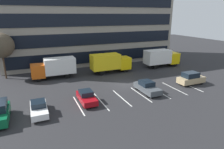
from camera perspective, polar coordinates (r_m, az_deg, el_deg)
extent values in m
plane|color=#262628|center=(29.91, 3.96, -2.80)|extent=(120.00, 120.00, 0.00)
cube|color=gray|center=(44.90, -6.68, 15.50)|extent=(35.99, 11.43, 18.00)
cube|color=black|center=(40.23, -3.94, 5.32)|extent=(34.55, 0.16, 2.30)
cube|color=black|center=(39.66, -4.05, 10.42)|extent=(34.55, 0.16, 2.30)
cube|color=black|center=(39.41, -4.16, 15.63)|extent=(34.55, 0.16, 2.30)
cube|color=black|center=(39.48, -4.28, 20.86)|extent=(34.55, 0.16, 2.30)
cube|color=silver|center=(23.39, -9.76, -8.90)|extent=(0.14, 5.40, 0.01)
cube|color=silver|center=(24.09, -3.23, -7.86)|extent=(0.14, 5.40, 0.01)
cube|color=silver|center=(25.09, 2.83, -6.80)|extent=(0.14, 5.40, 0.01)
cube|color=silver|center=(26.34, 8.34, -5.76)|extent=(0.14, 5.40, 0.01)
cube|color=silver|center=(27.83, 13.29, -4.78)|extent=(0.14, 5.40, 0.01)
cube|color=silver|center=(29.51, 17.70, -3.88)|extent=(0.14, 5.40, 0.01)
cube|color=silver|center=(31.34, 21.60, -3.06)|extent=(0.14, 5.40, 0.01)
cube|color=yellow|center=(42.40, 17.13, 4.66)|extent=(2.18, 2.38, 2.18)
cube|color=black|center=(43.00, 18.28, 5.32)|extent=(0.06, 2.00, 0.96)
cube|color=white|center=(40.04, 13.16, 5.08)|extent=(5.15, 2.48, 2.67)
cube|color=black|center=(43.33, 18.18, 3.55)|extent=(0.20, 2.38, 0.40)
cylinder|color=black|center=(43.39, 16.15, 3.54)|extent=(0.99, 0.30, 0.99)
cylinder|color=black|center=(41.88, 17.89, 2.92)|extent=(0.99, 0.30, 0.99)
cylinder|color=black|center=(40.63, 10.99, 3.02)|extent=(0.99, 0.30, 0.99)
cylinder|color=black|center=(39.01, 12.65, 2.33)|extent=(0.99, 0.30, 0.99)
cube|color=yellow|center=(36.47, 3.40, 3.46)|extent=(2.17, 2.37, 2.17)
cube|color=black|center=(36.85, 4.90, 4.26)|extent=(0.06, 1.99, 0.95)
cube|color=yellow|center=(34.91, -1.96, 3.77)|extent=(5.12, 2.46, 2.66)
cube|color=black|center=(37.21, 4.94, 2.21)|extent=(0.20, 2.37, 0.39)
cylinder|color=black|center=(37.62, 2.69, 2.19)|extent=(0.99, 0.30, 0.99)
cylinder|color=black|center=(35.87, 4.10, 1.42)|extent=(0.99, 0.30, 0.99)
cylinder|color=black|center=(35.89, -4.04, 1.43)|extent=(0.99, 0.30, 0.99)
cylinder|color=black|center=(34.06, -2.91, 0.59)|extent=(0.99, 0.30, 0.99)
cube|color=#D85914|center=(33.44, -20.88, 0.98)|extent=(2.09, 2.28, 2.09)
cube|color=black|center=(33.33, -22.71, 1.47)|extent=(0.06, 1.92, 0.92)
cube|color=white|center=(33.59, -15.00, 2.53)|extent=(4.95, 2.38, 2.57)
cube|color=black|center=(33.68, -22.57, -0.71)|extent=(0.19, 2.28, 0.38)
cylinder|color=black|center=(32.79, -20.60, -1.21)|extent=(0.95, 0.29, 0.95)
cylinder|color=black|center=(34.67, -20.79, -0.27)|extent=(0.95, 0.29, 0.95)
cylinder|color=black|center=(33.22, -12.85, -0.29)|extent=(0.95, 0.29, 0.95)
cylinder|color=black|center=(35.07, -13.46, 0.59)|extent=(0.95, 0.29, 0.95)
cube|color=white|center=(22.33, -20.58, -9.58)|extent=(1.66, 3.96, 0.64)
cube|color=black|center=(22.26, -20.77, -7.98)|extent=(1.46, 1.66, 0.55)
cylinder|color=black|center=(21.33, -18.34, -11.44)|extent=(0.20, 0.55, 0.55)
cylinder|color=black|center=(21.32, -22.25, -11.90)|extent=(0.20, 0.55, 0.55)
cylinder|color=black|center=(23.61, -18.95, -8.64)|extent=(0.20, 0.55, 0.55)
cylinder|color=black|center=(23.59, -22.45, -9.05)|extent=(0.20, 0.55, 0.55)
cube|color=tan|center=(31.99, 22.11, -1.44)|extent=(4.16, 1.76, 0.86)
cube|color=black|center=(31.61, 22.01, -0.09)|extent=(2.29, 1.55, 0.77)
cylinder|color=black|center=(33.53, 22.74, -1.36)|extent=(0.61, 0.20, 0.61)
cylinder|color=black|center=(32.54, 24.65, -2.14)|extent=(0.61, 0.20, 0.61)
cylinder|color=black|center=(31.72, 19.36, -2.00)|extent=(0.61, 0.20, 0.61)
cylinder|color=black|center=(30.68, 21.28, -2.85)|extent=(0.61, 0.20, 0.61)
cube|color=maroon|center=(23.81, -7.45, -6.85)|extent=(1.68, 4.00, 0.65)
cube|color=black|center=(23.75, -7.64, -5.33)|extent=(1.48, 1.68, 0.56)
cylinder|color=black|center=(23.00, -4.77, -8.40)|extent=(0.20, 0.56, 0.56)
cylinder|color=black|center=(22.63, -8.30, -8.97)|extent=(0.20, 0.56, 0.56)
cylinder|color=black|center=(25.23, -6.65, -6.07)|extent=(0.20, 0.56, 0.56)
cylinder|color=black|center=(24.90, -9.86, -6.54)|extent=(0.20, 0.56, 0.56)
cylinder|color=black|center=(21.37, -28.26, -12.53)|extent=(0.21, 0.65, 0.65)
cylinder|color=black|center=(23.86, -27.79, -9.36)|extent=(0.21, 0.65, 0.65)
cube|color=#474C51|center=(26.94, 10.26, -3.97)|extent=(1.83, 4.37, 0.71)
cube|color=black|center=(26.89, 10.08, -2.50)|extent=(1.61, 1.83, 0.61)
cylinder|color=black|center=(26.43, 13.33, -5.28)|extent=(0.22, 0.61, 0.61)
cylinder|color=black|center=(25.57, 10.44, -5.87)|extent=(0.22, 0.61, 0.61)
cylinder|color=black|center=(28.55, 10.03, -3.37)|extent=(0.22, 0.61, 0.61)
cylinder|color=black|center=(27.75, 7.28, -3.84)|extent=(0.22, 0.61, 0.61)
cylinder|color=#473323|center=(36.43, -28.93, 1.93)|extent=(0.28, 0.28, 3.93)
sphere|color=#4C4233|center=(35.80, -29.75, 7.40)|extent=(4.00, 4.00, 4.00)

